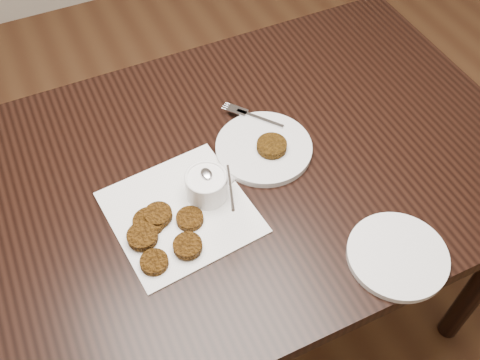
% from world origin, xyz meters
% --- Properties ---
extents(floor, '(4.00, 4.00, 0.00)m').
position_xyz_m(floor, '(0.00, 0.00, 0.00)').
color(floor, brown).
rests_on(floor, ground).
extents(table, '(1.32, 0.85, 0.75)m').
position_xyz_m(table, '(0.05, 0.07, 0.38)').
color(table, black).
rests_on(table, floor).
extents(napkin, '(0.30, 0.30, 0.00)m').
position_xyz_m(napkin, '(-0.12, 0.00, 0.75)').
color(napkin, white).
rests_on(napkin, table).
extents(sauce_ramekin, '(0.14, 0.14, 0.12)m').
position_xyz_m(sauce_ramekin, '(-0.05, 0.02, 0.82)').
color(sauce_ramekin, white).
rests_on(sauce_ramekin, napkin).
extents(patty_cluster, '(0.26, 0.26, 0.02)m').
position_xyz_m(patty_cluster, '(-0.17, -0.02, 0.76)').
color(patty_cluster, brown).
rests_on(patty_cluster, napkin).
extents(plate_with_patty, '(0.31, 0.31, 0.03)m').
position_xyz_m(plate_with_patty, '(0.12, 0.09, 0.77)').
color(plate_with_patty, silver).
rests_on(plate_with_patty, table).
extents(plate_empty, '(0.22, 0.22, 0.01)m').
position_xyz_m(plate_empty, '(0.23, -0.28, 0.76)').
color(plate_empty, white).
rests_on(plate_empty, table).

